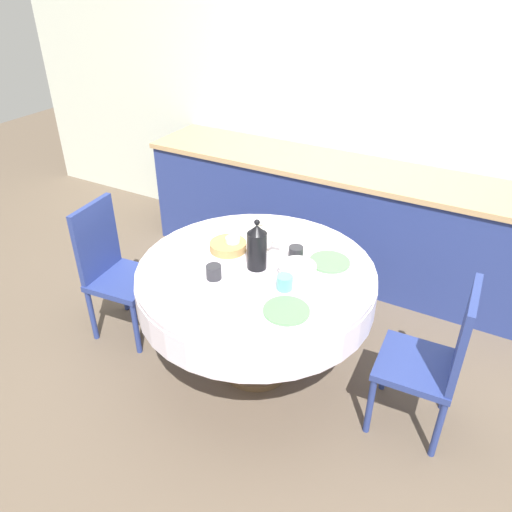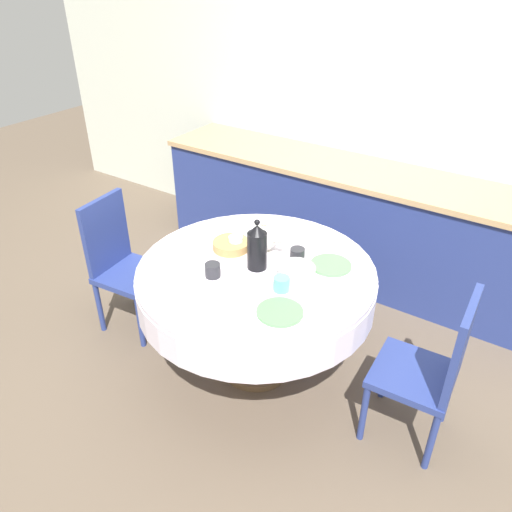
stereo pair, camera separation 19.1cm
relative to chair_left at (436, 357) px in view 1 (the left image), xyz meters
The scene contains 18 objects.
ground_plane 1.15m from the chair_left, behind, with size 12.00×12.00×0.00m, color brown.
wall_back 2.10m from the chair_left, 121.75° to the left, with size 7.00×0.05×2.60m.
kitchen_counter 1.67m from the chair_left, 127.80° to the left, with size 3.24×0.64×0.89m.
dining_table 1.03m from the chair_left, behind, with size 1.36×1.36×0.76m.
chair_left is the anchor object (origin of this frame).
chair_right 2.05m from the chair_left, behind, with size 0.44×0.44×0.94m.
plate_near_left 1.43m from the chair_left, 168.02° to the right, with size 0.23×0.23×0.01m, color white.
cup_near_left 1.24m from the chair_left, 167.82° to the right, with size 0.08×0.08×0.08m, color #28282D.
plate_near_right 0.81m from the chair_left, 154.92° to the right, with size 0.23×0.23×0.01m, color #5BA85B.
cup_near_right 0.86m from the chair_left, 168.91° to the right, with size 0.08×0.08×0.08m, color #5BA39E.
plate_far_left 1.36m from the chair_left, 168.81° to the left, with size 0.23×0.23×0.01m, color white.
cup_far_left 1.28m from the chair_left, behind, with size 0.08×0.08×0.08m, color white.
plate_far_right 0.76m from the chair_left, 163.84° to the left, with size 0.23×0.23×0.01m, color #5BA85B.
cup_far_right 0.93m from the chair_left, behind, with size 0.08×0.08×0.08m, color #28282D.
coffee_carafe 1.09m from the chair_left, behind, with size 0.11×0.11×0.30m.
teapot 1.15m from the chair_left, behind, with size 0.22×0.16×0.21m.
bread_basket 1.30m from the chair_left, behind, with size 0.22×0.22×0.05m, color #AD844C.
fruit_bowl 0.84m from the chair_left, behind, with size 0.21×0.21×0.07m, color silver.
Camera 1 is at (1.15, -2.05, 2.29)m, focal length 35.00 mm.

